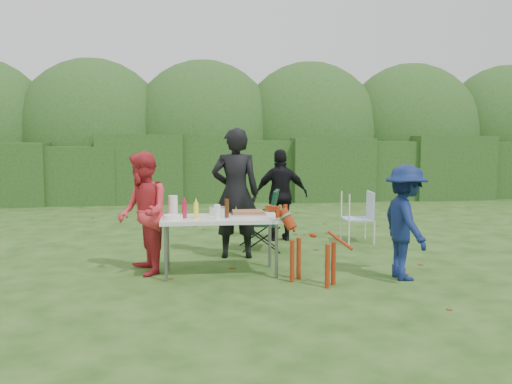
{
  "coord_description": "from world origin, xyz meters",
  "views": [
    {
      "loc": [
        -0.43,
        -6.61,
        1.78
      ],
      "look_at": [
        0.47,
        0.72,
        1.0
      ],
      "focal_mm": 38.0,
      "sensor_mm": 36.0,
      "label": 1
    }
  ],
  "objects": [
    {
      "name": "pasta_bowl",
      "position": [
        -0.05,
        0.4,
        0.79
      ],
      "size": [
        0.26,
        0.26,
        0.1
      ],
      "primitive_type": "cylinder",
      "color": "silver",
      "rests_on": "folding_table"
    },
    {
      "name": "cup_stack",
      "position": [
        -0.1,
        0.04,
        0.83
      ],
      "size": [
        0.08,
        0.08,
        0.18
      ],
      "primitive_type": "cylinder",
      "color": "white",
      "rests_on": "folding_table"
    },
    {
      "name": "paper_towel_roll",
      "position": [
        -0.65,
        0.4,
        0.87
      ],
      "size": [
        0.12,
        0.12,
        0.26
      ],
      "primitive_type": "cylinder",
      "color": "white",
      "rests_on": "folding_table"
    },
    {
      "name": "camping_chair",
      "position": [
        0.63,
        1.62,
        0.47
      ],
      "size": [
        0.72,
        0.72,
        0.95
      ],
      "primitive_type": null,
      "rotation": [
        0.0,
        0.0,
        2.88
      ],
      "color": "#103721",
      "rests_on": "ground"
    },
    {
      "name": "hedge_row",
      "position": [
        0.0,
        8.0,
        0.85
      ],
      "size": [
        22.0,
        1.4,
        1.7
      ],
      "primitive_type": "cube",
      "color": "#23471C",
      "rests_on": "ground"
    },
    {
      "name": "dog",
      "position": [
        1.02,
        -0.37,
        0.45
      ],
      "size": [
        0.96,
        0.89,
        0.89
      ],
      "primitive_type": null,
      "rotation": [
        0.0,
        0.0,
        2.44
      ],
      "color": "maroon",
      "rests_on": "ground"
    },
    {
      "name": "person_black_puffy",
      "position": [
        1.1,
        2.35,
        0.77
      ],
      "size": [
        0.91,
        0.4,
        1.54
      ],
      "primitive_type": "imported",
      "rotation": [
        0.0,
        0.0,
        3.11
      ],
      "color": "black",
      "rests_on": "ground"
    },
    {
      "name": "lawn_chair",
      "position": [
        2.34,
        2.03,
        0.43
      ],
      "size": [
        0.54,
        0.54,
        0.85
      ],
      "primitive_type": null,
      "rotation": [
        0.0,
        0.0,
        3.06
      ],
      "color": "#4278B7",
      "rests_on": "ground"
    },
    {
      "name": "ground",
      "position": [
        0.0,
        0.0,
        0.0
      ],
      "size": [
        80.0,
        80.0,
        0.0
      ],
      "primitive_type": "plane",
      "color": "#1E4211"
    },
    {
      "name": "person_red_jacket",
      "position": [
        -1.03,
        0.35,
        0.79
      ],
      "size": [
        0.79,
        0.91,
        1.58
      ],
      "primitive_type": "imported",
      "rotation": [
        0.0,
        0.0,
        -1.28
      ],
      "color": "red",
      "rests_on": "ground"
    },
    {
      "name": "food_tray",
      "position": [
        0.32,
        0.36,
        0.75
      ],
      "size": [
        0.45,
        0.3,
        0.02
      ],
      "primitive_type": "cube",
      "color": "#B7B7BA",
      "rests_on": "folding_table"
    },
    {
      "name": "shrub_backdrop",
      "position": [
        0.0,
        9.6,
        1.6
      ],
      "size": [
        20.0,
        2.6,
        3.2
      ],
      "primitive_type": "ellipsoid",
      "color": "#3D6628",
      "rests_on": "ground"
    },
    {
      "name": "folding_table",
      "position": [
        -0.05,
        0.21,
        0.69
      ],
      "size": [
        1.5,
        0.7,
        0.74
      ],
      "color": "silver",
      "rests_on": "ground"
    },
    {
      "name": "plate_stack",
      "position": [
        -0.64,
        0.13,
        0.77
      ],
      "size": [
        0.24,
        0.24,
        0.05
      ],
      "primitive_type": "cylinder",
      "color": "white",
      "rests_on": "folding_table"
    },
    {
      "name": "ketchup_bottle",
      "position": [
        -0.5,
        0.16,
        0.85
      ],
      "size": [
        0.06,
        0.06,
        0.22
      ],
      "primitive_type": "cylinder",
      "color": "#A91734",
      "rests_on": "folding_table"
    },
    {
      "name": "child",
      "position": [
        2.2,
        -0.3,
        0.71
      ],
      "size": [
        0.56,
        0.94,
        1.42
      ],
      "primitive_type": "imported",
      "rotation": [
        0.0,
        0.0,
        1.61
      ],
      "color": "#0F1D4E",
      "rests_on": "ground"
    },
    {
      "name": "person_cook",
      "position": [
        0.22,
        1.14,
        0.94
      ],
      "size": [
        0.73,
        0.52,
        1.88
      ],
      "primitive_type": "imported",
      "rotation": [
        0.0,
        0.0,
        3.04
      ],
      "color": "black",
      "rests_on": "ground"
    },
    {
      "name": "beer_bottle",
      "position": [
        0.03,
        0.15,
        0.86
      ],
      "size": [
        0.06,
        0.06,
        0.24
      ],
      "primitive_type": "cylinder",
      "color": "#47230F",
      "rests_on": "folding_table"
    },
    {
      "name": "mustard_bottle",
      "position": [
        -0.35,
        0.14,
        0.84
      ],
      "size": [
        0.06,
        0.06,
        0.2
      ],
      "primitive_type": "cylinder",
      "color": "#FFF932",
      "rests_on": "folding_table"
    },
    {
      "name": "focaccia_bread",
      "position": [
        0.32,
        0.36,
        0.78
      ],
      "size": [
        0.4,
        0.26,
        0.04
      ],
      "primitive_type": "cube",
      "color": "#A26240",
      "rests_on": "food_tray"
    }
  ]
}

